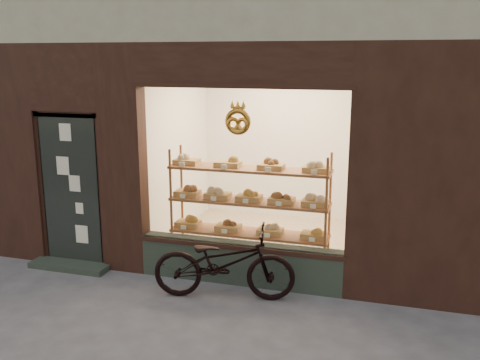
% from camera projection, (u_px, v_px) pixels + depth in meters
% --- Properties ---
extents(display_shelf, '(2.20, 0.45, 1.70)m').
position_uv_depth(display_shelf, '(249.00, 211.00, 7.30)').
color(display_shelf, brown).
rests_on(display_shelf, ground).
extents(bicycle, '(1.83, 0.93, 0.92)m').
position_uv_depth(bicycle, '(224.00, 263.00, 6.55)').
color(bicycle, black).
rests_on(bicycle, ground).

